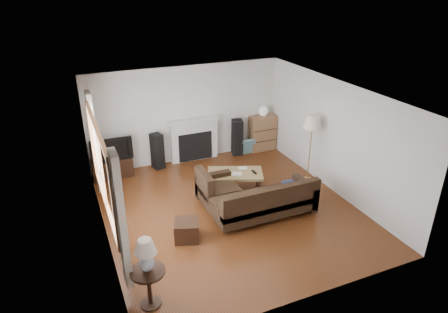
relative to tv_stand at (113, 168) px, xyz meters
name	(u,v)px	position (x,y,z in m)	size (l,w,h in m)	color
room	(230,155)	(2.00, -2.50, 1.01)	(5.10, 5.60, 2.54)	#592C13
window	(101,167)	(-0.45, -2.70, 1.31)	(0.12, 2.74, 1.54)	brown
curtain_near	(121,221)	(-0.40, -4.22, 1.16)	(0.10, 0.35, 2.10)	white
curtain_far	(95,143)	(-0.40, -1.18, 1.16)	(0.10, 0.35, 2.10)	white
fireplace	(194,139)	(2.15, 0.14, 0.34)	(1.40, 0.26, 1.15)	white
tv_stand	(113,168)	(0.00, 0.00, 0.00)	(0.94, 0.42, 0.47)	black
television	(111,148)	(0.02, 0.00, 0.52)	(0.98, 0.13, 0.56)	black
speaker_left	(157,151)	(1.14, 0.05, 0.22)	(0.25, 0.30, 0.91)	black
speaker_right	(237,137)	(3.34, 0.03, 0.25)	(0.27, 0.32, 0.97)	black
bookshelf	(263,133)	(4.11, 0.03, 0.26)	(0.72, 0.34, 0.99)	olive
globe_lamp	(263,111)	(4.11, 0.03, 0.89)	(0.27, 0.27, 0.27)	white
sectional_sofa	(264,200)	(2.55, -2.96, 0.14)	(2.29, 1.68, 0.74)	black
coffee_table	(235,182)	(2.43, -1.83, 0.00)	(1.22, 0.66, 0.48)	olive
footstool	(187,230)	(0.86, -3.11, -0.05)	(0.44, 0.44, 0.37)	black
floor_lamp	(310,149)	(4.22, -2.06, 0.59)	(0.42, 0.42, 1.65)	#B4843E
side_table	(149,288)	(-0.15, -4.45, 0.08)	(0.51, 0.51, 0.64)	black
table_lamp	(146,256)	(-0.15, -4.45, 0.67)	(0.33, 0.33, 0.53)	silver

